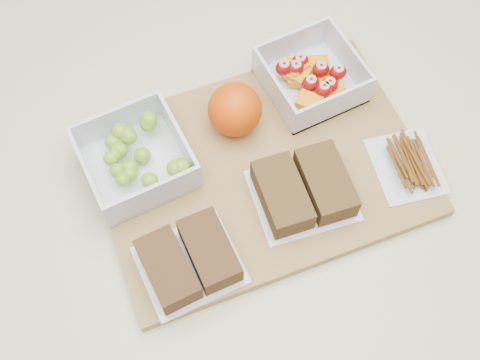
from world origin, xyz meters
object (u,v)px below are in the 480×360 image
Objects in this scene: sandwich_bag_left at (189,260)px; sandwich_bag_center at (304,189)px; cutting_board at (260,169)px; orange at (235,110)px; fruit_container at (311,77)px; pretzel_bag at (408,162)px; grape_container at (136,157)px.

sandwich_bag_center reaches higher than sandwich_bag_left.
orange is (0.00, 0.07, 0.04)m from cutting_board.
sandwich_bag_left is (-0.26, -0.17, -0.00)m from fruit_container.
orange is 0.21m from sandwich_bag_left.
fruit_container is 0.18m from pretzel_bag.
sandwich_bag_center is (0.17, 0.02, 0.00)m from sandwich_bag_left.
grape_container is 0.22m from sandwich_bag_center.
orange reaches higher than grape_container.
orange is at bearing 95.65° from cutting_board.
fruit_container is 0.31m from sandwich_bag_left.
fruit_container is at bearing 4.38° from orange.
sandwich_bag_left is at bearing -131.84° from orange.
fruit_container reaches higher than sandwich_bag_left.
pretzel_bag is (0.17, -0.09, 0.02)m from cutting_board.
orange reaches higher than sandwich_bag_center.
orange is at bearing 136.99° from pretzel_bag.
pretzel_bag is at bearing -9.73° from sandwich_bag_center.
pretzel_bag is (0.05, -0.17, -0.01)m from fruit_container.
sandwich_bag_center reaches higher than cutting_board.
grape_container reaches higher than pretzel_bag.
grape_container is 1.09× the size of pretzel_bag.
cutting_board is 0.16m from grape_container.
pretzel_bag is (0.17, -0.16, -0.03)m from orange.
orange is 0.61× the size of sandwich_bag_left.
fruit_container is 0.86× the size of sandwich_bag_center.
fruit_container is at bearing 57.11° from sandwich_bag_center.
cutting_board is 0.15m from fruit_container.
pretzel_bag is at bearing -21.17° from cutting_board.
fruit_container is (0.27, 0.01, -0.00)m from grape_container.
sandwich_bag_center is at bearing -38.54° from grape_container.
sandwich_bag_left reaches higher than pretzel_bag.
orange reaches higher than pretzel_bag.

